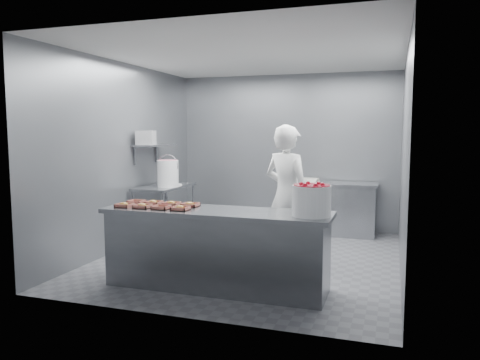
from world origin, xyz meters
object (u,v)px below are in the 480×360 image
object	(u,v)px
tray_1	(143,206)
tray_6	(172,204)
prep_table	(165,204)
tray_0	(124,205)
worker	(287,195)
strawberry_tub	(312,199)
tray_3	(180,208)
tray_7	(190,205)
back_counter	(332,208)
tray_4	(136,202)
glaze_bucket	(168,173)
service_counter	(216,249)
tray_2	(162,207)
appliance	(146,138)
tray_5	(154,203)

from	to	relation	value
tray_1	tray_6	xyz separation A→B (m)	(0.24, 0.26, 0.00)
prep_table	tray_0	bearing A→B (deg)	-75.06
worker	strawberry_tub	world-z (taller)	worker
tray_3	worker	bearing A→B (deg)	55.13
tray_0	tray_7	distance (m)	0.77
prep_table	back_counter	distance (m)	2.87
tray_4	glaze_bucket	bearing A→B (deg)	104.07
worker	strawberry_tub	xyz separation A→B (m)	(0.53, -1.23, 0.14)
tray_1	strawberry_tub	size ratio (longest dim) A/B	0.47
tray_1	glaze_bucket	bearing A→B (deg)	108.73
service_counter	tray_0	size ratio (longest dim) A/B	13.88
tray_0	strawberry_tub	size ratio (longest dim) A/B	0.47
tray_2	tray_3	bearing A→B (deg)	-0.00
service_counter	tray_4	bearing A→B (deg)	173.11
tray_1	worker	bearing A→B (deg)	43.35
prep_table	strawberry_tub	xyz separation A→B (m)	(2.73, -1.99, 0.48)
service_counter	strawberry_tub	distance (m)	1.25
tray_4	appliance	size ratio (longest dim) A/B	0.63
tray_3	tray_6	size ratio (longest dim) A/B	1.00
tray_4	tray_7	xyz separation A→B (m)	(0.72, -0.00, 0.00)
tray_1	tray_2	bearing A→B (deg)	0.00
back_counter	prep_table	bearing A→B (deg)	-152.99
tray_5	worker	distance (m)	1.76
worker	strawberry_tub	distance (m)	1.35
back_counter	tray_3	size ratio (longest dim) A/B	8.01
service_counter	prep_table	bearing A→B (deg)	130.24
service_counter	worker	distance (m)	1.40
worker	tray_4	bearing A→B (deg)	57.24
service_counter	tray_4	world-z (taller)	tray_4
tray_6	glaze_bucket	bearing A→B (deg)	118.20
tray_4	glaze_bucket	size ratio (longest dim) A/B	0.36
service_counter	prep_table	xyz separation A→B (m)	(-1.65, 1.95, 0.14)
prep_table	tray_4	bearing A→B (deg)	-72.92
service_counter	tray_1	distance (m)	0.98
tray_7	glaze_bucket	world-z (taller)	glaze_bucket
prep_table	tray_1	xyz separation A→B (m)	(0.80, -2.08, 0.33)
strawberry_tub	service_counter	bearing A→B (deg)	178.11
worker	tray_6	bearing A→B (deg)	66.72
tray_1	tray_7	bearing A→B (deg)	28.78
prep_table	tray_7	distance (m)	2.25
back_counter	tray_7	size ratio (longest dim) A/B	8.01
service_counter	worker	size ratio (longest dim) A/B	1.39
glaze_bucket	tray_4	bearing A→B (deg)	-75.93
tray_5	worker	xyz separation A→B (m)	(1.40, 1.06, 0.01)
worker	tray_2	bearing A→B (deg)	73.14
prep_table	appliance	distance (m)	1.13
tray_0	appliance	world-z (taller)	appliance
tray_5	back_counter	bearing A→B (deg)	60.63
strawberry_tub	glaze_bucket	bearing A→B (deg)	144.65
tray_6	worker	distance (m)	1.57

